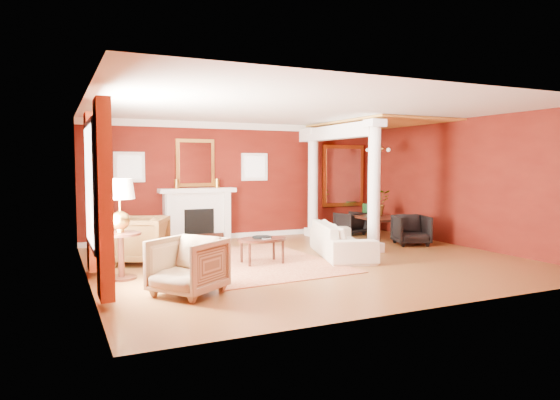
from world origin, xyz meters
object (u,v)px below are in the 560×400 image
armchair_stripe (188,263)px  coffee_table (262,241)px  side_table (120,211)px  dining_table (378,221)px  sofa (341,234)px  armchair_leopard (139,238)px

armchair_stripe → coffee_table: size_ratio=0.95×
armchair_stripe → side_table: bearing=170.7°
coffee_table → dining_table: size_ratio=0.60×
sofa → dining_table: size_ratio=1.44×
sofa → armchair_leopard: size_ratio=2.32×
armchair_leopard → armchair_stripe: armchair_leopard is taller
armchair_leopard → armchair_stripe: (0.26, -2.60, -0.04)m
sofa → armchair_stripe: size_ratio=2.52×
armchair_leopard → armchair_stripe: bearing=30.7°
armchair_stripe → side_table: size_ratio=0.55×
sofa → side_table: size_ratio=1.40×
coffee_table → side_table: size_ratio=0.58×
armchair_leopard → side_table: 1.42m
dining_table → armchair_leopard: bearing=102.8°
armchair_stripe → side_table: side_table is taller
armchair_leopard → armchair_stripe: size_ratio=1.09×
sofa → armchair_stripe: bearing=133.1°
coffee_table → sofa: bearing=3.0°
armchair_leopard → side_table: size_ratio=0.60×
side_table → dining_table: side_table is taller
coffee_table → dining_table: bearing=24.8°
armchair_leopard → coffee_table: size_ratio=1.03×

